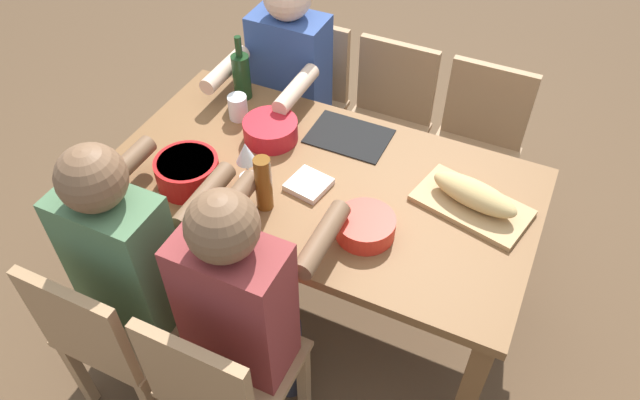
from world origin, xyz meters
name	(u,v)px	position (x,y,z in m)	size (l,w,h in m)	color
ground_plane	(320,295)	(0.00, 0.00, 0.00)	(8.00, 8.00, 0.00)	brown
dining_table	(320,197)	(0.00, 0.00, 0.65)	(1.60, 0.87, 0.74)	brown
chair_near_left	(112,332)	(-0.44, -0.76, 0.48)	(0.40, 0.40, 0.85)	#A87F56
diner_near_left	(131,255)	(-0.44, -0.57, 0.70)	(0.41, 0.53, 1.20)	#2D2D38
chair_near_center	(221,382)	(0.00, -0.76, 0.48)	(0.40, 0.40, 0.85)	#A87F56
diner_near_center	(244,301)	(0.00, -0.57, 0.70)	(0.41, 0.53, 1.20)	#2D2D38
chair_far_center	(386,121)	(0.00, 0.76, 0.48)	(0.40, 0.40, 0.85)	#A87F56
chair_far_right	(476,146)	(0.44, 0.76, 0.48)	(0.40, 0.40, 0.85)	#A87F56
chair_far_left	(305,98)	(-0.44, 0.76, 0.48)	(0.40, 0.40, 0.85)	#A87F56
diner_far_left	(286,81)	(-0.44, 0.57, 0.70)	(0.41, 0.53, 1.20)	#2D2D38
serving_bowl_greens	(271,129)	(-0.28, 0.13, 0.79)	(0.22, 0.22, 0.08)	#B21923
serving_bowl_pasta	(365,225)	(0.25, -0.18, 0.78)	(0.21, 0.21, 0.07)	red
serving_bowl_fruit	(187,171)	(-0.43, -0.22, 0.80)	(0.23, 0.23, 0.11)	red
cutting_board	(472,205)	(0.55, 0.10, 0.75)	(0.40, 0.22, 0.02)	tan
bread_loaf	(474,194)	(0.55, 0.10, 0.81)	(0.32, 0.11, 0.09)	tan
wine_bottle	(241,75)	(-0.52, 0.33, 0.85)	(0.08, 0.08, 0.29)	#193819
beer_bottle	(264,184)	(-0.12, -0.21, 0.85)	(0.06, 0.06, 0.22)	brown
wine_glass	(246,154)	(-0.25, -0.11, 0.86)	(0.08, 0.08, 0.17)	silver
placemat_far_center	(349,136)	(0.00, 0.28, 0.74)	(0.32, 0.23, 0.01)	black
cup_far_left	(238,107)	(-0.47, 0.20, 0.79)	(0.08, 0.08, 0.10)	white
napkin_stack	(309,184)	(-0.02, -0.05, 0.75)	(0.14, 0.14, 0.02)	white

